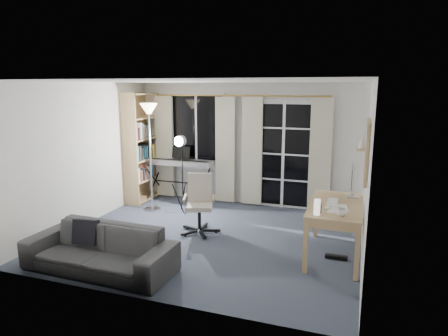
% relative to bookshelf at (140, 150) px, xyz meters
% --- Properties ---
extents(floor, '(4.50, 4.00, 0.02)m').
position_rel_bookshelf_xyz_m(floor, '(2.13, -1.54, -1.06)').
color(floor, '#333A4B').
rests_on(floor, ground).
extents(window, '(1.20, 0.08, 1.40)m').
position_rel_bookshelf_xyz_m(window, '(1.08, 0.43, 0.45)').
color(window, white).
rests_on(window, floor).
extents(french_door, '(1.32, 0.09, 2.11)m').
position_rel_bookshelf_xyz_m(french_door, '(2.88, 0.43, -0.02)').
color(french_door, white).
rests_on(french_door, floor).
extents(curtains, '(3.60, 0.07, 2.13)m').
position_rel_bookshelf_xyz_m(curtains, '(1.99, 0.34, 0.05)').
color(curtains, gold).
rests_on(curtains, floor).
extents(bookshelf, '(0.35, 1.03, 2.21)m').
position_rel_bookshelf_xyz_m(bookshelf, '(0.00, 0.00, 0.00)').
color(bookshelf, '#A37B56').
rests_on(bookshelf, floor).
extents(torchiere_lamp, '(0.33, 0.33, 2.03)m').
position_rel_bookshelf_xyz_m(torchiere_lamp, '(0.57, -0.60, 0.58)').
color(torchiere_lamp, '#B2B2B7').
rests_on(torchiere_lamp, floor).
extents(keyboard_piano, '(1.44, 0.70, 1.04)m').
position_rel_bookshelf_xyz_m(keyboard_piano, '(0.79, 0.16, -0.26)').
color(keyboard_piano, black).
rests_on(keyboard_piano, floor).
extents(studio_light, '(0.29, 0.30, 1.49)m').
position_rel_bookshelf_xyz_m(studio_light, '(1.19, -0.58, 0.14)').
color(studio_light, black).
rests_on(studio_light, floor).
extents(office_chair, '(0.66, 0.63, 0.95)m').
position_rel_bookshelf_xyz_m(office_chair, '(1.86, -1.33, -0.49)').
color(office_chair, black).
rests_on(office_chair, floor).
extents(desk, '(0.71, 1.40, 0.75)m').
position_rel_bookshelf_xyz_m(desk, '(4.01, -1.63, -0.39)').
color(desk, tan).
rests_on(desk, floor).
extents(monitor, '(0.18, 0.54, 0.47)m').
position_rel_bookshelf_xyz_m(monitor, '(4.21, -1.18, -0.02)').
color(monitor, silver).
rests_on(monitor, desk).
extents(desk_clutter, '(0.44, 0.85, 0.95)m').
position_rel_bookshelf_xyz_m(desk_clutter, '(3.95, -1.86, -0.46)').
color(desk_clutter, white).
rests_on(desk_clutter, desk).
extents(mug, '(0.12, 0.10, 0.12)m').
position_rel_bookshelf_xyz_m(mug, '(4.11, -2.13, -0.24)').
color(mug, silver).
rests_on(mug, desk).
extents(wall_mirror, '(0.04, 0.94, 0.74)m').
position_rel_bookshelf_xyz_m(wall_mirror, '(4.35, -1.89, 0.50)').
color(wall_mirror, '#A37B56').
rests_on(wall_mirror, floor).
extents(framed_print, '(0.03, 0.42, 0.32)m').
position_rel_bookshelf_xyz_m(framed_print, '(4.36, -0.99, 0.55)').
color(framed_print, '#A37B56').
rests_on(framed_print, floor).
extents(wall_shelf, '(0.16, 0.30, 0.18)m').
position_rel_bookshelf_xyz_m(wall_shelf, '(4.29, -0.49, 0.36)').
color(wall_shelf, '#A37B56').
rests_on(wall_shelf, floor).
extents(sofa, '(1.96, 0.62, 0.76)m').
position_rel_bookshelf_xyz_m(sofa, '(1.21, -3.09, -0.67)').
color(sofa, '#2E2E31').
rests_on(sofa, floor).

